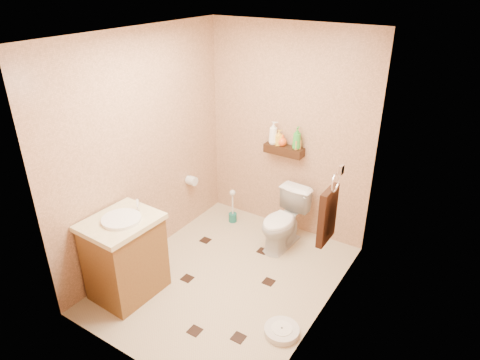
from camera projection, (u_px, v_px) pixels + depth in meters
The scene contains 19 objects.
ground at pixel (227, 278), 4.40m from camera, with size 2.50×2.50×0.00m, color #BFB18C.
wall_back at pixel (288, 133), 4.81m from camera, with size 2.00×0.04×2.40m, color tan.
wall_front at pixel (122, 239), 2.92m from camera, with size 2.00×0.04×2.40m, color tan.
wall_left at pixel (144, 150), 4.35m from camera, with size 0.04×2.50×2.40m, color tan.
wall_right at pixel (329, 202), 3.38m from camera, with size 0.04×2.50×2.40m, color tan.
ceiling at pixel (223, 34), 3.34m from camera, with size 2.00×2.50×0.02m, color silver.
wall_shelf at pixel (284, 150), 4.83m from camera, with size 0.46×0.14×0.10m, color #321C0D.
floor_accents at pixel (227, 282), 4.33m from camera, with size 1.24×1.46×0.01m.
toilet at pixel (283, 221), 4.78m from camera, with size 0.37×0.65×0.66m, color white.
vanity at pixel (125, 256), 4.04m from camera, with size 0.58×0.69×0.95m.
bathroom_scale at pixel (282, 331), 3.72m from camera, with size 0.40×0.40×0.06m.
toilet_brush at pixel (233, 210), 5.33m from camera, with size 0.10×0.10×0.44m.
towel_ring at pixel (328, 213), 3.73m from camera, with size 0.12×0.30×0.76m.
toilet_paper at pixel (192, 181), 5.08m from camera, with size 0.12×0.11×0.12m.
bottle_a at pixel (273, 133), 4.82m from camera, with size 0.10×0.10×0.26m, color white.
bottle_b at pixel (279, 137), 4.80m from camera, with size 0.08×0.08×0.18m, color yellow.
bottle_c at pixel (283, 140), 4.79m from camera, with size 0.10×0.10×0.13m, color #ED571B.
bottle_d at pixel (297, 138), 4.68m from camera, with size 0.10×0.10×0.25m, color green.
bottle_e at pixel (297, 142), 4.70m from camera, with size 0.07×0.07×0.16m, color #CD8944.
Camera 1 is at (2.00, -2.87, 2.85)m, focal length 32.00 mm.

